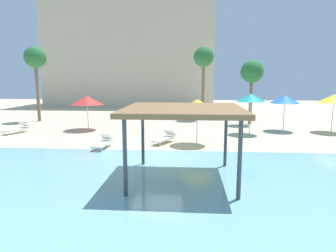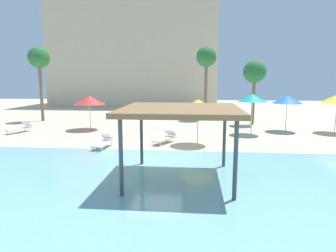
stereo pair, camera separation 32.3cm
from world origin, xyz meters
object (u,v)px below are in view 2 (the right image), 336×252
at_px(lounge_chair_2, 20,128).
at_px(beach_umbrella_yellow_2, 198,104).
at_px(shade_pavilion, 180,112).
at_px(beach_umbrella_blue_4, 287,99).
at_px(palm_tree_0, 206,59).
at_px(beach_umbrella_red_3, 89,100).
at_px(lounge_chair_0, 104,142).
at_px(beach_umbrella_teal_0, 253,98).
at_px(palm_tree_1, 39,59).
at_px(palm_tree_2, 255,73).
at_px(lounge_chair_3, 165,138).

bearing_deg(lounge_chair_2, beach_umbrella_yellow_2, 100.90).
relative_size(shade_pavilion, beach_umbrella_blue_4, 1.64).
height_order(shade_pavilion, palm_tree_0, palm_tree_0).
distance_m(shade_pavilion, beach_umbrella_red_3, 13.12).
relative_size(beach_umbrella_red_3, lounge_chair_0, 1.33).
relative_size(beach_umbrella_teal_0, beach_umbrella_red_3, 1.10).
relative_size(beach_umbrella_yellow_2, beach_umbrella_blue_4, 1.01).
bearing_deg(palm_tree_1, beach_umbrella_blue_4, -9.76).
distance_m(beach_umbrella_yellow_2, palm_tree_2, 9.65).
bearing_deg(palm_tree_0, beach_umbrella_red_3, -143.50).
distance_m(lounge_chair_0, palm_tree_2, 14.42).
bearing_deg(palm_tree_0, palm_tree_1, -170.61).
bearing_deg(beach_umbrella_teal_0, lounge_chair_3, -149.20).
distance_m(beach_umbrella_red_3, palm_tree_1, 8.07).
bearing_deg(palm_tree_0, shade_pavilion, -94.95).
xyz_separation_m(lounge_chair_2, palm_tree_2, (17.51, 5.45, 4.01)).
xyz_separation_m(beach_umbrella_blue_4, palm_tree_0, (-5.75, 6.06, 3.34)).
relative_size(beach_umbrella_red_3, palm_tree_0, 0.38).
bearing_deg(palm_tree_1, palm_tree_0, 9.39).
bearing_deg(lounge_chair_2, lounge_chair_3, 99.80).
xyz_separation_m(beach_umbrella_blue_4, palm_tree_2, (-1.84, 3.13, 1.98)).
bearing_deg(palm_tree_1, palm_tree_2, -1.35).
xyz_separation_m(beach_umbrella_yellow_2, lounge_chair_3, (-1.93, 0.19, -2.06)).
bearing_deg(beach_umbrella_teal_0, palm_tree_2, 78.50).
distance_m(lounge_chair_3, palm_tree_1, 15.82).
bearing_deg(lounge_chair_3, palm_tree_0, -167.00).
relative_size(beach_umbrella_yellow_2, lounge_chair_3, 1.37).
height_order(shade_pavilion, beach_umbrella_blue_4, shade_pavilion).
height_order(shade_pavilion, beach_umbrella_red_3, shade_pavilion).
bearing_deg(shade_pavilion, beach_umbrella_blue_4, 57.41).
bearing_deg(beach_umbrella_red_3, palm_tree_1, 145.50).
relative_size(beach_umbrella_teal_0, palm_tree_2, 0.53).
bearing_deg(shade_pavilion, beach_umbrella_yellow_2, 83.68).
distance_m(shade_pavilion, beach_umbrella_yellow_2, 6.34).
relative_size(beach_umbrella_yellow_2, palm_tree_2, 0.50).
xyz_separation_m(palm_tree_0, palm_tree_1, (-15.05, -2.49, -0.13)).
bearing_deg(lounge_chair_2, beach_umbrella_teal_0, 115.97).
xyz_separation_m(beach_umbrella_teal_0, beach_umbrella_red_3, (-11.97, 0.88, -0.30)).
relative_size(palm_tree_0, palm_tree_2, 1.27).
xyz_separation_m(beach_umbrella_teal_0, lounge_chair_3, (-5.71, -3.41, -2.23)).
bearing_deg(beach_umbrella_red_3, palm_tree_0, 36.50).
xyz_separation_m(shade_pavilion, lounge_chair_2, (-12.09, 9.03, -2.31)).
distance_m(beach_umbrella_red_3, beach_umbrella_blue_4, 14.75).
relative_size(lounge_chair_3, palm_tree_1, 0.29).
relative_size(beach_umbrella_blue_4, palm_tree_2, 0.49).
xyz_separation_m(beach_umbrella_teal_0, lounge_chair_0, (-9.07, -4.99, -2.23)).
height_order(beach_umbrella_teal_0, beach_umbrella_red_3, beach_umbrella_teal_0).
bearing_deg(beach_umbrella_yellow_2, palm_tree_0, 85.84).
bearing_deg(beach_umbrella_red_3, lounge_chair_2, -159.33).
relative_size(shade_pavilion, lounge_chair_0, 2.25).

